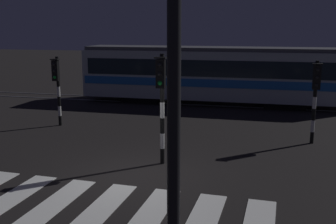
{
  "coord_description": "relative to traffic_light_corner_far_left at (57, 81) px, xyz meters",
  "views": [
    {
      "loc": [
        3.87,
        -11.12,
        4.39
      ],
      "look_at": [
        0.41,
        2.85,
        1.4
      ],
      "focal_mm": 44.14,
      "sensor_mm": 36.0,
      "label": 1
    }
  ],
  "objects": [
    {
      "name": "crosswalk_zebra",
      "position": [
        5.23,
        -8.21,
        -2.03
      ],
      "size": [
        8.39,
        4.59,
        0.02
      ],
      "color": "silver",
      "rests_on": "ground"
    },
    {
      "name": "ground_plane",
      "position": [
        5.23,
        -5.24,
        -2.04
      ],
      "size": [
        120.0,
        120.0,
        0.0
      ],
      "primitive_type": "plane",
      "color": "black"
    },
    {
      "name": "traffic_light_corner_far_right",
      "position": [
        10.78,
        -0.33,
        0.04
      ],
      "size": [
        0.36,
        0.42,
        3.16
      ],
      "color": "black",
      "rests_on": "ground"
    },
    {
      "name": "traffic_light_corner_far_left",
      "position": [
        0.0,
        0.0,
        0.0
      ],
      "size": [
        0.36,
        0.42,
        3.1
      ],
      "color": "black",
      "rests_on": "ground"
    },
    {
      "name": "rail_far",
      "position": [
        5.23,
        7.82,
        -2.03
      ],
      "size": [
        80.0,
        0.12,
        0.03
      ],
      "primitive_type": "cube",
      "color": "#59595E",
      "rests_on": "ground"
    },
    {
      "name": "tram",
      "position": [
        5.88,
        7.09,
        -0.3
      ],
      "size": [
        15.07,
        2.58,
        4.15
      ],
      "color": "#B2BCC1",
      "rests_on": "ground"
    },
    {
      "name": "rail_near",
      "position": [
        5.23,
        6.38,
        -2.03
      ],
      "size": [
        80.0,
        0.12,
        0.03
      ],
      "primitive_type": "cube",
      "color": "#59595E",
      "rests_on": "ground"
    },
    {
      "name": "traffic_light_median_centre",
      "position": [
        5.83,
        -4.0,
        0.31
      ],
      "size": [
        0.36,
        0.42,
        3.56
      ],
      "color": "black",
      "rests_on": "ground"
    }
  ]
}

